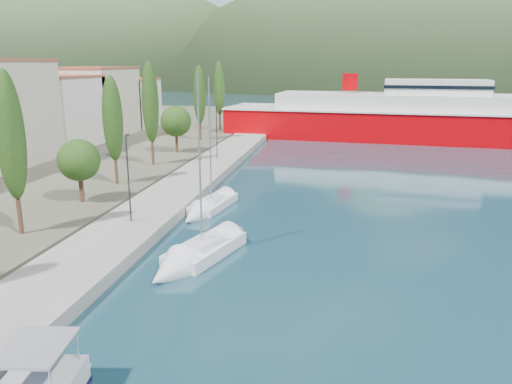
# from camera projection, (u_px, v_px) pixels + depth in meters

# --- Properties ---
(ground) EXTENTS (1400.00, 1400.00, 0.00)m
(ground) POSITION_uv_depth(u_px,v_px,m) (325.00, 107.00, 133.82)
(ground) COLOR #193D4B
(quay) EXTENTS (5.00, 88.00, 0.80)m
(quay) POSITION_uv_depth(u_px,v_px,m) (182.00, 188.00, 45.63)
(quay) COLOR gray
(quay) RESTS_ON ground
(hills_far) EXTENTS (1480.00, 900.00, 180.00)m
(hills_far) POSITION_uv_depth(u_px,v_px,m) (469.00, 4.00, 566.52)
(hills_far) COLOR gray
(hills_far) RESTS_ON ground
(hills_near) EXTENTS (1010.00, 520.00, 115.00)m
(hills_near) POSITION_uv_depth(u_px,v_px,m) (485.00, 7.00, 345.68)
(hills_near) COLOR #435B31
(hills_near) RESTS_ON ground
(town_buildings) EXTENTS (9.20, 69.20, 11.30)m
(town_buildings) POSITION_uv_depth(u_px,v_px,m) (22.00, 115.00, 58.62)
(town_buildings) COLOR beige
(town_buildings) RESTS_ON land_strip
(tree_row) EXTENTS (3.77, 65.25, 11.15)m
(tree_row) POSITION_uv_depth(u_px,v_px,m) (143.00, 117.00, 51.39)
(tree_row) COLOR #47301E
(tree_row) RESTS_ON land_strip
(lamp_posts) EXTENTS (0.15, 46.31, 6.06)m
(lamp_posts) POSITION_uv_depth(u_px,v_px,m) (134.00, 173.00, 34.84)
(lamp_posts) COLOR #2D2D33
(lamp_posts) RESTS_ON quay
(sailboat_near) EXTENTS (4.76, 8.66, 11.92)m
(sailboat_near) POSITION_uv_depth(u_px,v_px,m) (187.00, 261.00, 28.99)
(sailboat_near) COLOR silver
(sailboat_near) RESTS_ON ground
(sailboat_mid) EXTENTS (3.34, 8.09, 11.31)m
(sailboat_mid) POSITION_uv_depth(u_px,v_px,m) (203.00, 210.00, 39.16)
(sailboat_mid) COLOR silver
(sailboat_mid) RESTS_ON ground
(ferry) EXTENTS (53.85, 16.35, 10.53)m
(ferry) POSITION_uv_depth(u_px,v_px,m) (398.00, 119.00, 76.78)
(ferry) COLOR #B80006
(ferry) RESTS_ON ground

